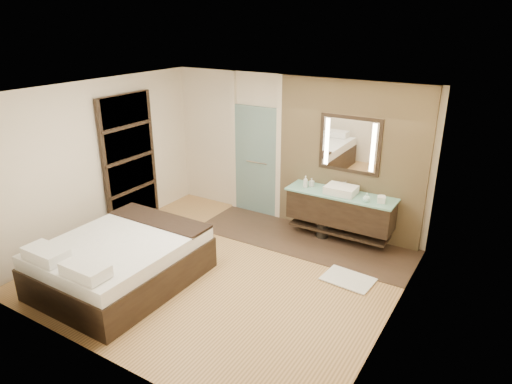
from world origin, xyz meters
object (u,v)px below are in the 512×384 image
Objects in this scene: vanity at (340,209)px; bed at (121,261)px; mirror_unit at (350,144)px; waste_bin at (323,230)px.

vanity is 3.64m from bed.
bed is (-2.16, -3.16, -1.30)m from mirror_unit.
bed is at bearing -126.47° from vanity.
vanity is 1.75× the size of mirror_unit.
mirror_unit is at bearing 55.92° from bed.
mirror_unit reaches higher than vanity.
vanity is 0.84× the size of bed.
bed reaches higher than waste_bin.
bed is at bearing -123.54° from waste_bin.
vanity reaches higher than waste_bin.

